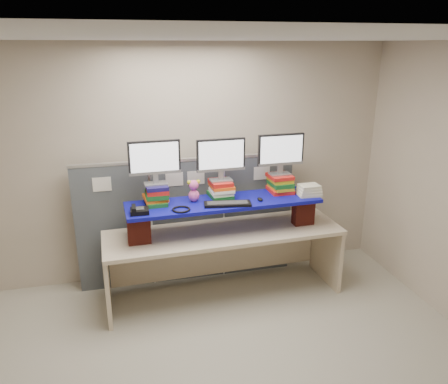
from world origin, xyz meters
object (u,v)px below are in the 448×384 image
object	(u,v)px
monitor_left	(155,160)
desk_phone	(139,210)
keyboard	(228,204)
monitor_center	(221,157)
desk	(224,244)
monitor_right	(281,152)
blue_board	(224,202)

from	to	relation	value
monitor_left	desk_phone	xyz separation A→B (m)	(-0.20, -0.25, -0.45)
monitor_left	keyboard	world-z (taller)	monitor_left
monitor_center	desk_phone	xyz separation A→B (m)	(-0.91, -0.27, -0.43)
monitor_left	desk	bearing A→B (deg)	-9.48
monitor_right	blue_board	bearing A→B (deg)	-170.29
desk	monitor_left	world-z (taller)	monitor_left
monitor_right	monitor_center	bearing A→B (deg)	-180.00
blue_board	monitor_left	distance (m)	0.87
blue_board	keyboard	size ratio (longest dim) A/B	4.12
monitor_center	monitor_right	xyz separation A→B (m)	(0.69, 0.02, 0.01)
monitor_right	keyboard	distance (m)	0.87
monitor_left	keyboard	size ratio (longest dim) A/B	1.05
blue_board	desk_phone	xyz separation A→B (m)	(-0.92, -0.15, 0.05)
blue_board	desk_phone	size ratio (longest dim) A/B	11.23
keyboard	desk	bearing A→B (deg)	99.63
blue_board	monitor_left	world-z (taller)	monitor_left
keyboard	monitor_right	bearing A→B (deg)	30.78
blue_board	monitor_center	world-z (taller)	monitor_center
keyboard	blue_board	bearing A→B (deg)	99.63
monitor_center	desk	bearing A→B (deg)	-90.10
monitor_center	desk_phone	bearing A→B (deg)	-165.42
desk	desk_phone	size ratio (longest dim) A/B	14.17
monitor_center	keyboard	xyz separation A→B (m)	(0.01, -0.26, -0.44)
monitor_left	keyboard	xyz separation A→B (m)	(0.72, -0.23, -0.46)
desk	desk_phone	xyz separation A→B (m)	(-0.92, -0.15, 0.55)
blue_board	keyboard	xyz separation A→B (m)	(0.00, -0.14, 0.03)
desk	blue_board	xyz separation A→B (m)	(-0.00, 0.00, 0.50)
monitor_left	monitor_right	world-z (taller)	monitor_left
monitor_left	monitor_right	distance (m)	1.40
desk	desk_phone	world-z (taller)	desk_phone
keyboard	monitor_center	bearing A→B (deg)	99.89
blue_board	keyboard	world-z (taller)	keyboard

